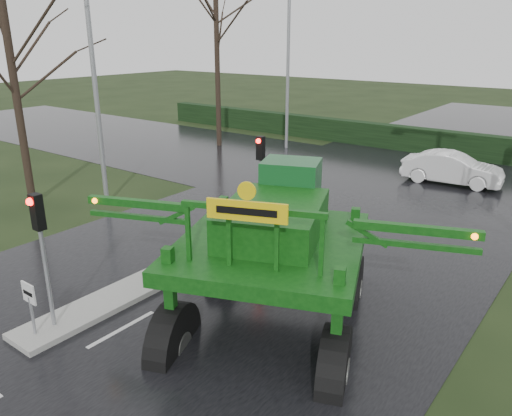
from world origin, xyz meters
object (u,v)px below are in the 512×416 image
Objects in this scene: street_light_left_near at (97,60)px; crop_sprayer at (172,244)px; traffic_signal_near at (40,233)px; white_sedan at (450,184)px; traffic_signal_mid at (260,162)px; keep_left_sign at (30,300)px; street_light_left_far at (292,51)px.

crop_sprayer is (9.61, -5.46, -3.51)m from street_light_left_near.
white_sedan is at bearing 78.69° from traffic_signal_near.
traffic_signal_mid is 11.47m from white_sedan.
white_sedan is (1.09, 17.46, -2.48)m from crop_sprayer.
street_light_left_near reaches higher than keep_left_sign.
street_light_left_near is at bearing -90.00° from street_light_left_far.
street_light_left_far is 12.42m from white_sedan.
traffic_signal_near is at bearing -45.47° from street_light_left_near.
keep_left_sign is 9.12m from traffic_signal_mid.
street_light_left_near is 11.60m from crop_sprayer.
crop_sprayer reaches higher than keep_left_sign.
street_light_left_near and street_light_left_far have the same top height.
traffic_signal_mid is 7.83m from street_light_left_near.
crop_sprayer is at bearing -68.69° from traffic_signal_mid.
white_sedan is (10.70, -2.00, -5.99)m from street_light_left_far.
street_light_left_far is at bearing 94.60° from crop_sprayer.
keep_left_sign reaches higher than white_sedan.
keep_left_sign is 1.61m from traffic_signal_near.
traffic_signal_mid is at bearing 154.51° from white_sedan.
crop_sprayer is (2.71, 2.04, 1.43)m from keep_left_sign.
keep_left_sign is 23.11m from street_light_left_far.
traffic_signal_mid is at bearing 12.21° from street_light_left_near.
traffic_signal_near is 0.76× the size of white_sedan.
street_light_left_far is (-6.89, 21.50, 4.93)m from keep_left_sign.
keep_left_sign is 0.29× the size of white_sedan.
street_light_left_near is at bearing 132.59° from keep_left_sign.
street_light_left_near reaches higher than traffic_signal_mid.
traffic_signal_mid is at bearing 90.00° from traffic_signal_near.
street_light_left_near is (-6.89, -1.49, 3.40)m from traffic_signal_mid.
street_light_left_near is 17.15m from white_sedan.
traffic_signal_near is 0.35× the size of street_light_left_near.
street_light_left_far is at bearing 107.78° from keep_left_sign.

